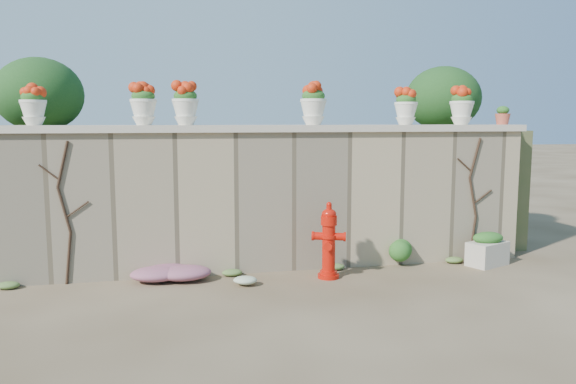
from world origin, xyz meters
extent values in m
plane|color=#4D3C26|center=(0.00, 0.00, 0.00)|extent=(80.00, 80.00, 0.00)
cube|color=#9C8968|center=(0.00, 1.80, 1.00)|extent=(8.00, 0.40, 2.00)
cube|color=beige|center=(0.00, 1.80, 2.05)|extent=(8.10, 0.52, 0.10)
cube|color=#384C23|center=(0.00, 5.00, 1.00)|extent=(9.00, 6.00, 2.00)
ellipsoid|color=#143814|center=(-3.20, 3.00, 2.55)|extent=(1.30, 1.30, 1.10)
ellipsoid|color=#143814|center=(3.40, 3.00, 2.55)|extent=(1.30, 1.30, 1.10)
cylinder|color=black|center=(-2.66, 1.58, 0.35)|extent=(0.12, 0.04, 0.70)
cylinder|color=black|center=(-2.69, 1.58, 1.00)|extent=(0.17, 0.04, 0.61)
cylinder|color=black|center=(-2.67, 1.58, 1.60)|extent=(0.18, 0.04, 0.61)
cylinder|color=black|center=(-2.52, 1.58, 1.00)|extent=(0.30, 0.02, 0.22)
cylinder|color=black|center=(-2.85, 1.58, 1.50)|extent=(0.25, 0.02, 0.21)
cylinder|color=black|center=(3.24, 1.58, 0.35)|extent=(0.12, 0.04, 0.70)
cylinder|color=black|center=(3.22, 1.58, 1.00)|extent=(0.17, 0.04, 0.61)
cylinder|color=black|center=(3.23, 1.58, 1.60)|extent=(0.18, 0.04, 0.61)
cylinder|color=black|center=(3.38, 1.58, 1.00)|extent=(0.30, 0.02, 0.22)
cylinder|color=black|center=(3.05, 1.58, 1.50)|extent=(0.25, 0.02, 0.21)
cylinder|color=#BC1207|center=(0.80, 1.13, 0.03)|extent=(0.30, 0.30, 0.05)
cylinder|color=#BC1207|center=(0.80, 1.13, 0.43)|extent=(0.18, 0.18, 0.66)
cylinder|color=#BC1207|center=(0.80, 1.13, 0.58)|extent=(0.22, 0.22, 0.04)
cylinder|color=#BC1207|center=(0.80, 1.13, 0.81)|extent=(0.22, 0.22, 0.13)
ellipsoid|color=#BC1207|center=(0.80, 1.13, 0.91)|extent=(0.20, 0.20, 0.15)
cylinder|color=#BC1207|center=(0.80, 1.13, 1.00)|extent=(0.07, 0.07, 0.11)
cylinder|color=#BC1207|center=(0.66, 1.19, 0.58)|extent=(0.18, 0.15, 0.11)
cylinder|color=#BC1207|center=(0.93, 1.08, 0.58)|extent=(0.18, 0.15, 0.11)
cylinder|color=#BC1207|center=(0.76, 1.02, 0.48)|extent=(0.13, 0.13, 0.10)
cube|color=beige|center=(3.32, 1.29, 0.18)|extent=(0.70, 0.57, 0.36)
ellipsoid|color=#1E5119|center=(3.32, 1.29, 0.42)|extent=(0.54, 0.45, 0.18)
ellipsoid|color=#1E5119|center=(2.04, 1.55, 0.26)|extent=(0.56, 0.50, 0.53)
ellipsoid|color=#C6278F|center=(-1.35, 1.46, 0.13)|extent=(0.98, 0.65, 0.26)
ellipsoid|color=white|center=(-0.42, 0.96, 0.08)|extent=(0.46, 0.37, 0.17)
ellipsoid|color=#1E5119|center=(-3.04, 1.80, 2.46)|extent=(0.29, 0.29, 0.18)
ellipsoid|color=red|center=(-3.04, 1.80, 2.54)|extent=(0.26, 0.26, 0.18)
ellipsoid|color=#1E5119|center=(-1.64, 1.80, 2.49)|extent=(0.31, 0.31, 0.19)
ellipsoid|color=red|center=(-1.64, 1.80, 2.57)|extent=(0.27, 0.27, 0.19)
ellipsoid|color=#1E5119|center=(-1.08, 1.80, 2.50)|extent=(0.32, 0.32, 0.19)
ellipsoid|color=red|center=(-1.08, 1.80, 2.58)|extent=(0.28, 0.28, 0.20)
ellipsoid|color=#1E5119|center=(0.74, 1.80, 2.51)|extent=(0.33, 0.33, 0.20)
ellipsoid|color=red|center=(0.74, 1.80, 2.60)|extent=(0.29, 0.29, 0.21)
ellipsoid|color=#1E5119|center=(2.17, 1.80, 2.47)|extent=(0.30, 0.30, 0.18)
ellipsoid|color=red|center=(2.17, 1.80, 2.55)|extent=(0.26, 0.26, 0.19)
ellipsoid|color=#1E5119|center=(3.09, 1.80, 2.50)|extent=(0.32, 0.32, 0.19)
ellipsoid|color=red|center=(3.09, 1.80, 2.58)|extent=(0.28, 0.28, 0.20)
ellipsoid|color=#1E5119|center=(3.80, 1.80, 2.31)|extent=(0.19, 0.19, 0.13)
camera|label=1|loc=(-1.35, -6.13, 2.16)|focal=35.00mm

